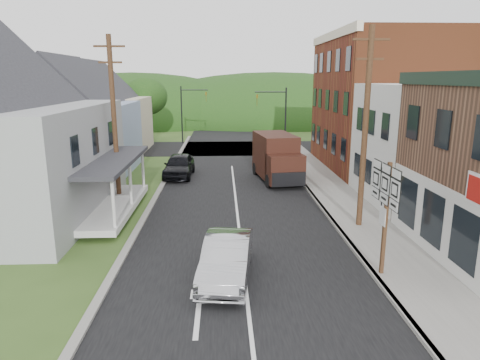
{
  "coord_description": "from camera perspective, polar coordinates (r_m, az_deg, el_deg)",
  "views": [
    {
      "loc": [
        -0.73,
        -15.18,
        6.8
      ],
      "look_at": [
        0.07,
        4.08,
        2.2
      ],
      "focal_mm": 32.0,
      "sensor_mm": 36.0,
      "label": 1
    }
  ],
  "objects": [
    {
      "name": "road",
      "position": [
        26.09,
        -0.69,
        -1.69
      ],
      "size": [
        9.0,
        90.0,
        0.02
      ],
      "primitive_type": "cube",
      "color": "black",
      "rests_on": "ground"
    },
    {
      "name": "storefront_red",
      "position": [
        34.4,
        18.37,
        9.75
      ],
      "size": [
        8.0,
        12.0,
        10.0
      ],
      "primitive_type": "cube",
      "color": "brown",
      "rests_on": "ground"
    },
    {
      "name": "tree_left_d",
      "position": [
        47.94,
        -12.53,
        10.82
      ],
      "size": [
        4.8,
        4.8,
        6.94
      ],
      "color": "#382616",
      "rests_on": "ground"
    },
    {
      "name": "sidewalk_right",
      "position": [
        25.03,
        13.09,
        -2.52
      ],
      "size": [
        2.8,
        55.0,
        0.15
      ],
      "primitive_type": "cube",
      "color": "slate",
      "rests_on": "ground"
    },
    {
      "name": "curb_left",
      "position": [
        24.45,
        -11.52,
        -2.86
      ],
      "size": [
        0.3,
        55.0,
        0.12
      ],
      "primitive_type": "cube",
      "color": "slate",
      "rests_on": "ground"
    },
    {
      "name": "dark_sedan",
      "position": [
        30.4,
        -8.13,
        1.91
      ],
      "size": [
        2.09,
        4.8,
        1.61
      ],
      "primitive_type": "imported",
      "rotation": [
        0.0,
        0.0,
        -0.04
      ],
      "color": "black",
      "rests_on": "ground"
    },
    {
      "name": "curb_right",
      "position": [
        24.7,
        10.07,
        -2.59
      ],
      "size": [
        0.2,
        55.0,
        0.15
      ],
      "primitive_type": "cube",
      "color": "slate",
      "rests_on": "ground"
    },
    {
      "name": "route_sign_cluster",
      "position": [
        15.24,
        18.8,
        -2.88
      ],
      "size": [
        0.21,
        2.26,
        3.96
      ],
      "rotation": [
        0.0,
        0.0,
        0.02
      ],
      "color": "#472D19",
      "rests_on": "sidewalk_right"
    },
    {
      "name": "forested_ridge",
      "position": [
        70.51,
        -1.79,
        7.88
      ],
      "size": [
        90.0,
        30.0,
        16.0
      ],
      "primitive_type": "ellipsoid",
      "color": "#143810",
      "rests_on": "ground"
    },
    {
      "name": "house_cream",
      "position": [
        42.68,
        -17.19,
        8.66
      ],
      "size": [
        7.14,
        8.16,
        7.28
      ],
      "color": "beige",
      "rests_on": "ground"
    },
    {
      "name": "utility_pole_right",
      "position": [
        19.84,
        16.36,
        6.68
      ],
      "size": [
        1.6,
        0.26,
        9.0
      ],
      "color": "#472D19",
      "rests_on": "ground"
    },
    {
      "name": "traffic_signal_right",
      "position": [
        39.12,
        5.08,
        8.91
      ],
      "size": [
        2.87,
        0.2,
        6.0
      ],
      "color": "black",
      "rests_on": "ground"
    },
    {
      "name": "ground",
      "position": [
        16.65,
        0.35,
        -10.69
      ],
      "size": [
        120.0,
        120.0,
        0.0
      ],
      "primitive_type": "plane",
      "color": "#2D4719",
      "rests_on": "ground"
    },
    {
      "name": "delivery_van",
      "position": [
        28.96,
        4.93,
        2.99
      ],
      "size": [
        2.99,
        5.84,
        3.12
      ],
      "rotation": [
        0.0,
        0.0,
        0.14
      ],
      "color": "black",
      "rests_on": "ground"
    },
    {
      "name": "cross_road",
      "position": [
        42.73,
        -1.37,
        4.26
      ],
      "size": [
        60.0,
        9.0,
        0.02
      ],
      "primitive_type": "cube",
      "color": "black",
      "rests_on": "ground"
    },
    {
      "name": "silver_sedan",
      "position": [
        15.0,
        -1.78,
        -10.42
      ],
      "size": [
        2.09,
        4.64,
        1.48
      ],
      "primitive_type": "imported",
      "rotation": [
        0.0,
        0.0,
        -0.12
      ],
      "color": "#AEAFB3",
      "rests_on": "ground"
    },
    {
      "name": "storefront_white",
      "position": [
        25.91,
        25.39,
        4.25
      ],
      "size": [
        8.0,
        7.0,
        6.5
      ],
      "primitive_type": "cube",
      "color": "silver",
      "rests_on": "ground"
    },
    {
      "name": "utility_pole_left",
      "position": [
        23.98,
        -16.44,
        7.75
      ],
      "size": [
        1.6,
        0.26,
        9.0
      ],
      "color": "#472D19",
      "rests_on": "ground"
    },
    {
      "name": "traffic_signal_left",
      "position": [
        45.92,
        -6.93,
        9.53
      ],
      "size": [
        2.87,
        0.2,
        6.0
      ],
      "color": "black",
      "rests_on": "ground"
    },
    {
      "name": "warning_sign",
      "position": [
        21.19,
        18.44,
        -0.84
      ],
      "size": [
        0.13,
        0.73,
        2.63
      ],
      "rotation": [
        0.0,
        0.0,
        0.07
      ],
      "color": "black",
      "rests_on": "sidewalk_right"
    },
    {
      "name": "house_blue",
      "position": [
        33.92,
        -20.16,
        7.35
      ],
      "size": [
        7.14,
        8.16,
        7.28
      ],
      "color": "#95A9CC",
      "rests_on": "ground"
    }
  ]
}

